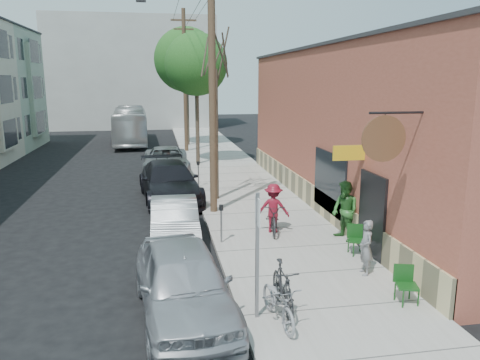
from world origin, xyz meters
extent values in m
plane|color=black|center=(0.00, 0.00, 0.00)|extent=(120.00, 120.00, 0.00)
cube|color=#AAA59D|center=(4.25, 11.00, 0.07)|extent=(4.50, 58.00, 0.15)
cube|color=#9C4B3A|center=(9.00, 5.00, 3.25)|extent=(5.00, 20.00, 6.50)
cube|color=#2B2B2D|center=(9.00, 5.00, 6.55)|extent=(5.20, 20.20, 0.12)
cube|color=#CBB67F|center=(6.48, 5.00, 0.55)|extent=(0.10, 20.00, 1.10)
cube|color=black|center=(6.47, -1.00, 1.30)|extent=(0.10, 1.60, 2.60)
cube|color=black|center=(6.47, 2.50, 1.60)|extent=(0.08, 3.00, 2.20)
cylinder|color=brown|center=(5.55, -3.20, 3.90)|extent=(1.10, 0.06, 1.10)
cube|color=gold|center=(6.00, -0.20, 3.10)|extent=(1.00, 0.08, 0.45)
cube|color=#90A188|center=(-9.25, 26.00, 4.50)|extent=(1.10, 3.20, 7.00)
cube|color=#AAAAA5|center=(-2.00, 42.00, 6.00)|extent=(18.00, 8.00, 12.00)
cube|color=slate|center=(2.35, -4.11, 1.55)|extent=(0.07, 0.07, 2.80)
cube|color=silver|center=(2.35, -4.11, 2.55)|extent=(0.02, 0.45, 0.60)
cylinder|color=slate|center=(2.25, 0.82, 0.70)|extent=(0.06, 0.06, 1.10)
cylinder|color=black|center=(2.25, 0.82, 1.30)|extent=(0.14, 0.14, 0.18)
cylinder|color=slate|center=(2.25, 8.98, 0.70)|extent=(0.06, 0.06, 1.10)
cylinder|color=black|center=(2.25, 8.98, 1.30)|extent=(0.14, 0.14, 0.18)
cylinder|color=#503A28|center=(2.45, 4.49, 5.15)|extent=(0.28, 0.28, 10.00)
cylinder|color=#503A28|center=(2.45, 21.10, 5.15)|extent=(0.28, 0.28, 10.00)
cube|color=#503A28|center=(2.45, 21.10, 9.35)|extent=(1.80, 0.12, 0.12)
cube|color=#503A28|center=(2.45, 21.10, 8.75)|extent=(1.40, 0.10, 0.10)
cylinder|color=#44392C|center=(2.80, 6.49, 2.93)|extent=(0.24, 0.24, 5.55)
cylinder|color=#44392C|center=(2.80, 15.48, 2.99)|extent=(0.24, 0.24, 5.68)
sphere|color=#265E20|center=(2.80, 15.48, 6.18)|extent=(3.77, 3.77, 3.77)
cylinder|color=#44392C|center=(2.80, 24.43, 3.28)|extent=(0.24, 0.24, 6.27)
sphere|color=#265E20|center=(2.80, 24.43, 6.81)|extent=(5.01, 5.01, 5.01)
imported|color=slate|center=(5.68, -2.34, 0.90)|extent=(0.40, 0.57, 1.49)
imported|color=#2C6729|center=(6.20, 0.35, 1.12)|extent=(0.94, 1.09, 1.94)
imported|color=maroon|center=(4.14, 1.57, 0.99)|extent=(1.23, 0.93, 1.68)
imported|color=black|center=(4.14, 1.57, 0.67)|extent=(1.01, 2.06, 1.03)
imported|color=black|center=(2.99, -3.90, 0.70)|extent=(0.55, 1.83, 1.09)
imported|color=gray|center=(2.76, -4.41, 0.61)|extent=(0.82, 1.83, 0.93)
imported|color=#B3B4BC|center=(0.80, -3.56, 0.83)|extent=(2.41, 5.02, 1.65)
imported|color=#999DA0|center=(0.80, 1.51, 0.71)|extent=(1.54, 4.31, 1.42)
imported|color=black|center=(0.80, 7.07, 0.84)|extent=(2.95, 6.02, 1.69)
imported|color=gray|center=(0.80, 13.19, 0.75)|extent=(2.52, 5.44, 1.51)
imported|color=silver|center=(-1.87, 27.24, 1.52)|extent=(2.97, 11.02, 3.05)
camera|label=1|loc=(0.34, -13.31, 5.23)|focal=35.00mm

